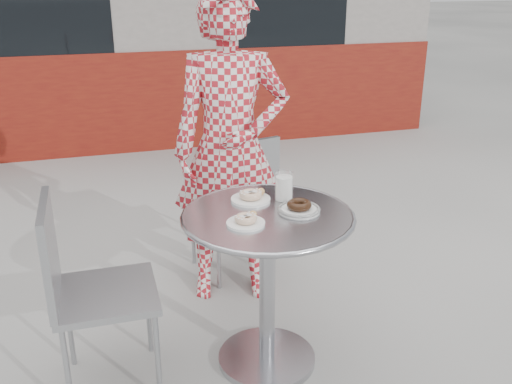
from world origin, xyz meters
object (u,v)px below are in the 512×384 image
object	(u,v)px
chair_left	(107,330)
milk_cup	(284,187)
bistro_table	(268,253)
plate_far	(251,197)
plate_checker	(299,208)
seated_person	(231,150)
plate_near	(246,220)
chair_far	(232,230)

from	to	relation	value
chair_left	milk_cup	size ratio (longest dim) A/B	6.71
chair_left	bistro_table	bearing A→B (deg)	-94.29
plate_far	plate_checker	size ratio (longest dim) A/B	0.97
seated_person	plate_near	distance (m)	0.77
plate_far	chair_left	bearing A→B (deg)	-170.95
seated_person	plate_near	xyz separation A→B (m)	(-0.13, -0.76, -0.07)
seated_person	plate_checker	size ratio (longest dim) A/B	9.13
bistro_table	plate_near	world-z (taller)	plate_near
plate_far	bistro_table	bearing A→B (deg)	-81.46
chair_left	plate_checker	world-z (taller)	chair_left
plate_near	plate_checker	size ratio (longest dim) A/B	0.86
chair_far	milk_cup	world-z (taller)	milk_cup
milk_cup	chair_far	bearing A→B (deg)	93.60
milk_cup	plate_checker	bearing A→B (deg)	-82.86
chair_left	plate_checker	size ratio (longest dim) A/B	4.78
seated_person	milk_cup	distance (m)	0.56
plate_far	plate_near	size ratio (longest dim) A/B	1.12
milk_cup	plate_near	bearing A→B (deg)	-138.22
plate_far	milk_cup	distance (m)	0.15
bistro_table	plate_checker	size ratio (longest dim) A/B	4.10
chair_far	chair_left	size ratio (longest dim) A/B	0.98
plate_checker	plate_near	bearing A→B (deg)	-165.86
chair_left	milk_cup	world-z (taller)	milk_cup
chair_far	plate_checker	xyz separation A→B (m)	(0.07, -0.92, 0.51)
plate_checker	milk_cup	world-z (taller)	milk_cup
chair_far	seated_person	distance (m)	0.63
seated_person	plate_far	size ratio (longest dim) A/B	9.44
bistro_table	seated_person	size ratio (longest dim) A/B	0.45
plate_far	plate_checker	world-z (taller)	same
bistro_table	seated_person	xyz separation A→B (m)	(0.01, 0.68, 0.27)
chair_left	milk_cup	bearing A→B (deg)	-84.12
bistro_table	plate_far	xyz separation A→B (m)	(-0.03, 0.17, 0.20)
chair_far	plate_far	size ratio (longest dim) A/B	4.85
plate_far	plate_near	xyz separation A→B (m)	(-0.09, -0.24, -0.00)
chair_far	chair_left	xyz separation A→B (m)	(-0.78, -0.85, 0.01)
chair_far	plate_checker	bearing A→B (deg)	80.58
seated_person	milk_cup	xyz separation A→B (m)	(0.11, -0.55, -0.03)
plate_checker	milk_cup	size ratio (longest dim) A/B	1.40
bistro_table	milk_cup	size ratio (longest dim) A/B	5.76
plate_checker	bistro_table	bearing A→B (deg)	175.98
bistro_table	milk_cup	xyz separation A→B (m)	(0.12, 0.14, 0.25)
seated_person	plate_checker	xyz separation A→B (m)	(0.13, -0.69, -0.07)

